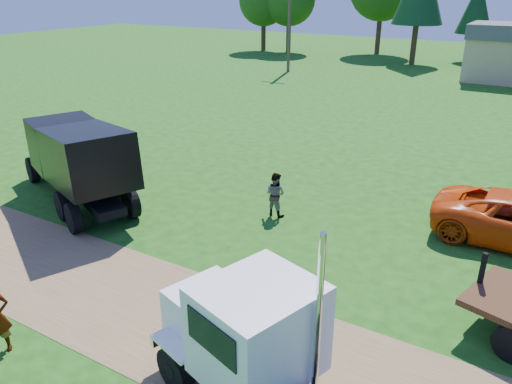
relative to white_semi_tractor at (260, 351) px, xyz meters
The scene contains 6 objects.
ground 4.45m from the white_semi_tractor, 161.63° to the left, with size 140.00×140.00×0.00m, color #1D480F.
dirt_track 4.45m from the white_semi_tractor, 161.63° to the left, with size 120.00×4.20×0.01m, color brown.
white_semi_tractor is the anchor object (origin of this frame).
black_dump_truck 12.30m from the white_semi_tractor, 154.37° to the left, with size 7.79×5.17×3.38m.
spectator_b 9.03m from the white_semi_tractor, 116.60° to the left, with size 0.79×0.62×1.63m, color #999999.
tan_shed 41.34m from the white_semi_tractor, 90.01° to the left, with size 6.20×5.40×4.70m.
Camera 1 is at (7.80, -7.89, 7.92)m, focal length 35.00 mm.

